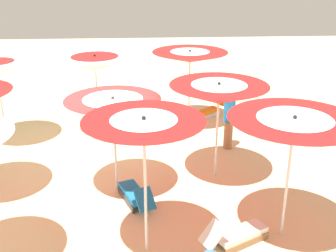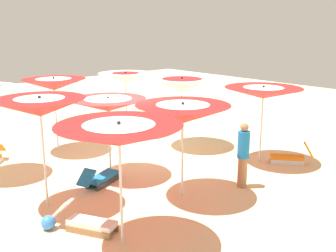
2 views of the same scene
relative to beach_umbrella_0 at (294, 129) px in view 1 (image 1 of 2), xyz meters
The scene contains 11 objects.
ground 4.65m from the beach_umbrella_0, 123.23° to the right, with size 36.81×36.81×0.04m, color beige.
beach_umbrella_0 is the anchor object (origin of this frame).
beach_umbrella_1 2.51m from the beach_umbrella_0, 160.01° to the right, with size 2.19×2.19×2.30m.
beach_umbrella_2 5.91m from the beach_umbrella_0, 169.08° to the right, with size 2.23×2.23×2.30m.
beach_umbrella_3 2.53m from the beach_umbrella_0, 83.49° to the right, with size 1.96×1.96×2.53m.
beach_umbrella_4 3.64m from the beach_umbrella_0, 120.41° to the right, with size 2.00×2.00×2.18m.
beach_umbrella_5 6.41m from the beach_umbrella_0, 143.40° to the right, with size 2.15×2.15×2.34m.
lounger_0 2.14m from the beach_umbrella_0, 76.57° to the right, with size 0.96×1.36×0.60m.
lounger_1 6.63m from the beach_umbrella_0, behind, with size 1.03×1.15×0.65m.
lounger_2 3.57m from the beach_umbrella_0, 114.81° to the right, with size 1.38×0.82×0.57m.
beachgoer_0 4.09m from the beach_umbrella_0, behind, with size 0.30×0.30×1.66m.
Camera 1 is at (8.70, 0.94, 4.83)m, focal length 45.25 mm.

